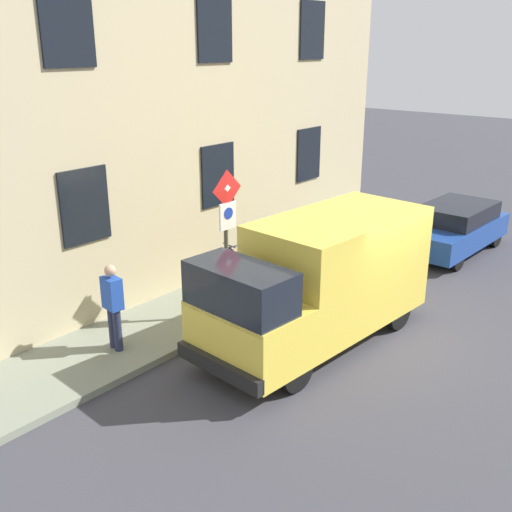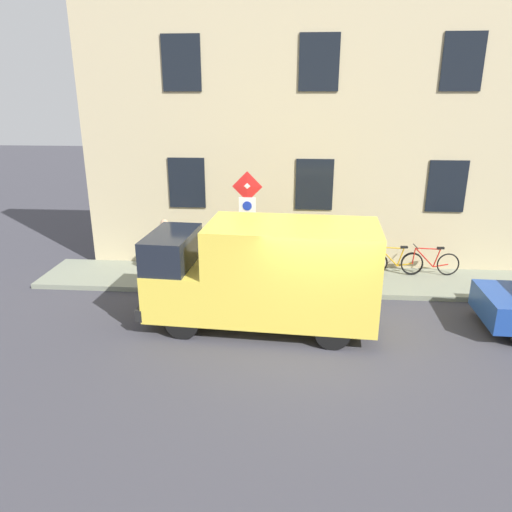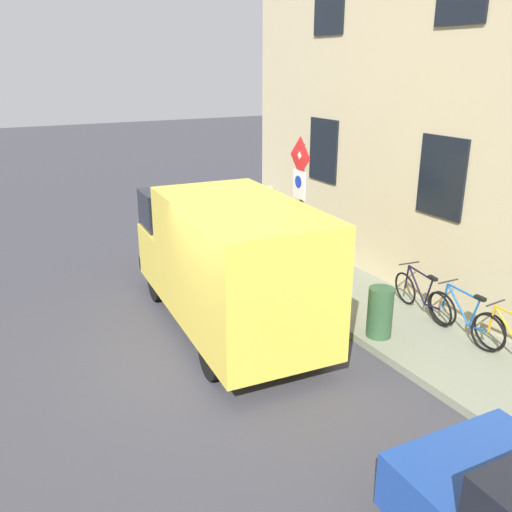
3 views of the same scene
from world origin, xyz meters
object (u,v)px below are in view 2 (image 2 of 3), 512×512
(delivery_van, at_px, (266,273))
(bicycle_orange, at_px, (394,262))
(bicycle_black, at_px, (323,260))
(litter_bin, at_px, (337,273))
(sign_post_stacked, at_px, (247,214))
(bicycle_blue, at_px, (358,261))
(pedestrian, at_px, (166,246))
(bicycle_red, at_px, (430,263))

(delivery_van, relative_size, bicycle_orange, 3.18)
(bicycle_black, relative_size, litter_bin, 1.90)
(sign_post_stacked, bearing_deg, delivery_van, -162.71)
(sign_post_stacked, height_order, litter_bin, sign_post_stacked)
(delivery_van, bearing_deg, bicycle_black, -110.78)
(bicycle_blue, bearing_deg, delivery_van, 53.73)
(sign_post_stacked, relative_size, litter_bin, 3.44)
(pedestrian, distance_m, litter_bin, 4.93)
(bicycle_orange, height_order, litter_bin, litter_bin)
(pedestrian, bearing_deg, bicycle_blue, 14.11)
(litter_bin, bearing_deg, bicycle_blue, -29.58)
(bicycle_red, xyz_separation_m, pedestrian, (-0.71, 7.69, 0.56))
(sign_post_stacked, bearing_deg, pedestrian, 73.82)
(bicycle_orange, height_order, pedestrian, pedestrian)
(delivery_van, bearing_deg, bicycle_orange, -133.42)
(delivery_van, height_order, pedestrian, delivery_van)
(sign_post_stacked, distance_m, bicycle_blue, 3.87)
(pedestrian, bearing_deg, delivery_van, -34.04)
(bicycle_red, height_order, pedestrian, pedestrian)
(bicycle_orange, bearing_deg, pedestrian, 2.41)
(delivery_van, height_order, bicycle_orange, delivery_van)
(sign_post_stacked, distance_m, pedestrian, 2.79)
(sign_post_stacked, height_order, bicycle_blue, sign_post_stacked)
(bicycle_black, relative_size, pedestrian, 1.00)
(sign_post_stacked, distance_m, litter_bin, 2.94)
(bicycle_orange, xyz_separation_m, litter_bin, (-1.28, 1.77, 0.08))
(sign_post_stacked, height_order, bicycle_orange, sign_post_stacked)
(bicycle_orange, bearing_deg, sign_post_stacked, 14.92)
(sign_post_stacked, height_order, delivery_van, sign_post_stacked)
(litter_bin, bearing_deg, bicycle_red, -65.46)
(sign_post_stacked, xyz_separation_m, bicycle_blue, (1.42, -3.17, -1.71))
(sign_post_stacked, relative_size, bicycle_blue, 1.81)
(bicycle_orange, bearing_deg, litter_bin, 32.22)
(bicycle_blue, height_order, bicycle_black, same)
(bicycle_red, height_order, bicycle_blue, same)
(bicycle_orange, distance_m, bicycle_blue, 1.04)
(bicycle_black, bearing_deg, delivery_van, 72.90)
(bicycle_red, xyz_separation_m, litter_bin, (-1.28, 2.81, 0.08))
(bicycle_orange, distance_m, bicycle_black, 2.08)
(bicycle_blue, distance_m, litter_bin, 1.48)
(delivery_van, xyz_separation_m, litter_bin, (2.06, -1.84, -0.74))
(pedestrian, relative_size, litter_bin, 1.91)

